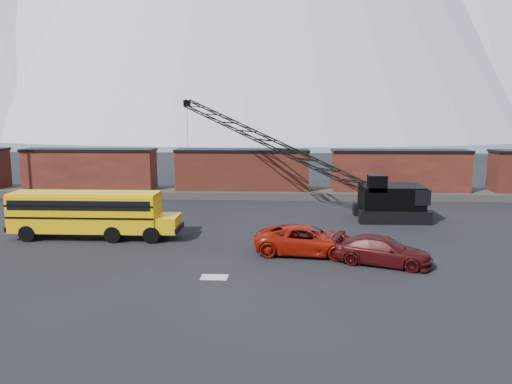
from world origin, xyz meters
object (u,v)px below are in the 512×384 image
(maroon_suv, at_px, (382,251))
(school_bus, at_px, (91,213))
(crawler_crane, at_px, (268,142))
(red_pickup, at_px, (307,240))

(maroon_suv, bearing_deg, school_bus, 94.89)
(crawler_crane, bearing_deg, school_bus, -132.38)
(maroon_suv, bearing_deg, red_pickup, 85.81)
(maroon_suv, relative_size, crawler_crane, 0.25)
(school_bus, bearing_deg, crawler_crane, 47.62)
(school_bus, height_order, maroon_suv, school_bus)
(maroon_suv, bearing_deg, crawler_crane, 41.25)
(red_pickup, bearing_deg, maroon_suv, -107.25)
(maroon_suv, distance_m, crawler_crane, 20.00)
(red_pickup, bearing_deg, school_bus, 84.59)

